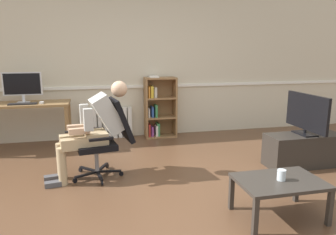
{
  "coord_description": "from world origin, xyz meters",
  "views": [
    {
      "loc": [
        -0.76,
        -3.09,
        1.57
      ],
      "look_at": [
        0.15,
        0.85,
        0.7
      ],
      "focal_mm": 33.79,
      "sensor_mm": 36.0,
      "label": 1
    }
  ],
  "objects": [
    {
      "name": "imac_monitor",
      "position": [
        -1.87,
        2.23,
        1.03
      ],
      "size": [
        0.58,
        0.14,
        0.47
      ],
      "color": "silver",
      "rests_on": "computer_desk"
    },
    {
      "name": "back_wall",
      "position": [
        0.0,
        2.65,
        1.35
      ],
      "size": [
        12.0,
        0.13,
        2.7
      ],
      "color": "beige",
      "rests_on": "ground_plane"
    },
    {
      "name": "drinking_glass",
      "position": [
        0.89,
        -0.64,
        0.43
      ],
      "size": [
        0.08,
        0.08,
        0.1
      ],
      "primitive_type": "cylinder",
      "color": "silver",
      "rests_on": "coffee_table"
    },
    {
      "name": "bookshelf",
      "position": [
        0.34,
        2.44,
        0.53
      ],
      "size": [
        0.57,
        0.29,
        1.11
      ],
      "color": "olive",
      "rests_on": "ground_plane"
    },
    {
      "name": "radiator",
      "position": [
        -0.58,
        2.54,
        0.28
      ],
      "size": [
        0.87,
        0.08,
        0.56
      ],
      "color": "white",
      "rests_on": "ground_plane"
    },
    {
      "name": "computer_desk",
      "position": [
        -1.87,
        2.15,
        0.65
      ],
      "size": [
        1.38,
        0.57,
        0.76
      ],
      "color": "olive",
      "rests_on": "ground_plane"
    },
    {
      "name": "tv_screen",
      "position": [
        1.98,
        0.53,
        0.73
      ],
      "size": [
        0.2,
        0.82,
        0.55
      ],
      "rotation": [
        0.0,
        0.0,
        1.59
      ],
      "color": "black",
      "rests_on": "tv_stand"
    },
    {
      "name": "keyboard",
      "position": [
        -1.85,
        2.01,
        0.77
      ],
      "size": [
        0.4,
        0.12,
        0.02
      ],
      "primitive_type": "cube",
      "color": "black",
      "rests_on": "computer_desk"
    },
    {
      "name": "office_chair",
      "position": [
        -0.64,
        0.79,
        0.53
      ],
      "size": [
        0.78,
        0.63,
        0.98
      ],
      "rotation": [
        0.0,
        0.0,
        -1.4
      ],
      "color": "black",
      "rests_on": "ground_plane"
    },
    {
      "name": "ground_plane",
      "position": [
        0.0,
        0.0,
        0.0
      ],
      "size": [
        18.0,
        18.0,
        0.0
      ],
      "primitive_type": "plane",
      "color": "brown"
    },
    {
      "name": "computer_mouse",
      "position": [
        -1.58,
        2.03,
        0.77
      ],
      "size": [
        0.06,
        0.1,
        0.03
      ],
      "primitive_type": "cube",
      "color": "white",
      "rests_on": "computer_desk"
    },
    {
      "name": "tv_stand",
      "position": [
        1.98,
        0.53,
        0.22
      ],
      "size": [
        1.03,
        0.4,
        0.45
      ],
      "color": "#2D2823",
      "rests_on": "ground_plane"
    },
    {
      "name": "person_seated",
      "position": [
        -0.8,
        0.76,
        0.64
      ],
      "size": [
        1.05,
        0.48,
        1.2
      ],
      "rotation": [
        0.0,
        0.0,
        -1.4
      ],
      "color": "tan",
      "rests_on": "ground_plane"
    },
    {
      "name": "coffee_table",
      "position": [
        0.88,
        -0.63,
        0.33
      ],
      "size": [
        0.8,
        0.55,
        0.38
      ],
      "color": "#332D28",
      "rests_on": "ground_plane"
    }
  ]
}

